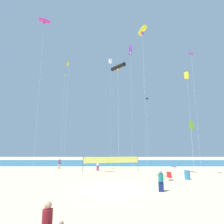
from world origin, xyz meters
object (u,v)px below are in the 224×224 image
at_px(trash_barrel, 187,175).
at_px(kite_lime_diamond, 65,78).
at_px(beachgoer_teal_shirt, 161,180).
at_px(beachgoer_white_shirt, 98,165).
at_px(beach_handbag, 163,179).
at_px(kite_violet_diamond, 192,55).
at_px(kite_lime_delta, 190,126).
at_px(volleyball_net, 111,160).
at_px(kite_black_diamond, 147,101).
at_px(folding_beach_chair, 170,176).
at_px(mother_figure, 47,224).
at_px(kite_violet_tube, 130,51).
at_px(kite_white_box, 110,62).
at_px(kite_black_tube, 118,67).
at_px(kite_yellow_delta, 69,64).
at_px(kite_yellow_tube, 142,31).
at_px(kite_magenta_tube, 44,21).
at_px(kite_yellow_box, 187,76).
at_px(beachgoer_plum_shirt, 59,163).

distance_m(trash_barrel, kite_lime_diamond, 27.39).
distance_m(beachgoer_teal_shirt, kite_lime_diamond, 28.01).
distance_m(beachgoer_white_shirt, beach_handbag, 11.98).
bearing_deg(kite_violet_diamond, kite_lime_delta, 77.11).
xyz_separation_m(kite_lime_diamond, kite_violet_diamond, (21.64, -8.01, 0.62)).
distance_m(volleyball_net, kite_black_diamond, 12.93).
height_order(folding_beach_chair, volleyball_net, volleyball_net).
relative_size(mother_figure, kite_violet_tube, 0.08).
bearing_deg(kite_violet_diamond, kite_white_box, 140.97).
distance_m(kite_black_tube, kite_yellow_delta, 10.77).
xyz_separation_m(kite_white_box, kite_yellow_delta, (-6.45, -9.60, -4.94)).
xyz_separation_m(folding_beach_chair, trash_barrel, (2.18, 0.55, 0.03)).
bearing_deg(beachgoer_white_shirt, folding_beach_chair, 179.49).
xyz_separation_m(kite_lime_delta, kite_yellow_delta, (-20.41, -4.89, 9.23)).
xyz_separation_m(trash_barrel, kite_yellow_tube, (-4.51, 0.15, 18.34)).
bearing_deg(kite_lime_delta, volleyball_net, -168.20).
xyz_separation_m(folding_beach_chair, kite_lime_diamond, (-15.76, 13.05, 16.52)).
bearing_deg(kite_violet_tube, kite_magenta_tube, -148.08).
bearing_deg(kite_violet_diamond, beachgoer_teal_shirt, -127.77).
xyz_separation_m(kite_lime_diamond, kite_yellow_box, (19.31, -11.25, -4.05)).
relative_size(kite_white_box, kite_yellow_delta, 1.28).
bearing_deg(kite_black_diamond, kite_white_box, 153.52).
xyz_separation_m(kite_white_box, kite_violet_tube, (3.54, -7.47, -1.56)).
distance_m(beach_handbag, kite_yellow_tube, 18.80).
height_order(mother_figure, kite_violet_diamond, kite_violet_diamond).
bearing_deg(kite_black_diamond, kite_lime_diamond, 175.91).
height_order(beachgoer_plum_shirt, kite_yellow_tube, kite_yellow_tube).
relative_size(kite_lime_delta, kite_magenta_tube, 0.40).
bearing_deg(mother_figure, folding_beach_chair, 33.16).
relative_size(beachgoer_teal_shirt, kite_violet_tube, 0.09).
distance_m(beach_handbag, kite_violet_diamond, 19.31).
bearing_deg(kite_magenta_tube, mother_figure, -65.60).
xyz_separation_m(kite_lime_delta, kite_violet_tube, (-10.42, -2.77, 12.61)).
relative_size(beachgoer_plum_shirt, beach_handbag, 5.77).
bearing_deg(kite_white_box, kite_black_diamond, -26.48).
bearing_deg(kite_lime_diamond, kite_black_tube, -54.29).
distance_m(kite_black_diamond, kite_black_tube, 14.14).
height_order(mother_figure, beachgoer_plum_shirt, beachgoer_plum_shirt).
bearing_deg(kite_black_tube, kite_yellow_box, 16.85).
bearing_deg(volleyball_net, beach_handbag, -52.52).
distance_m(beach_handbag, kite_lime_diamond, 26.07).
bearing_deg(kite_yellow_box, kite_black_diamond, 109.22).
height_order(trash_barrel, kite_white_box, kite_white_box).
relative_size(beachgoer_teal_shirt, kite_lime_diamond, 0.10).
bearing_deg(beachgoer_teal_shirt, beachgoer_plum_shirt, 82.19).
xyz_separation_m(mother_figure, folding_beach_chair, (8.62, 14.55, -0.40)).
height_order(kite_white_box, kite_yellow_delta, kite_white_box).
bearing_deg(mother_figure, kite_magenta_tube, 88.22).
distance_m(kite_lime_diamond, kite_yellow_delta, 7.76).
height_order(beachgoer_plum_shirt, folding_beach_chair, beachgoer_plum_shirt).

